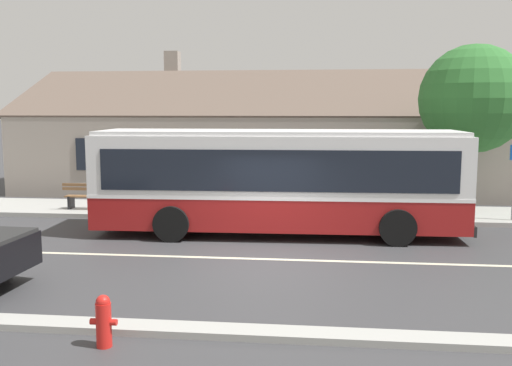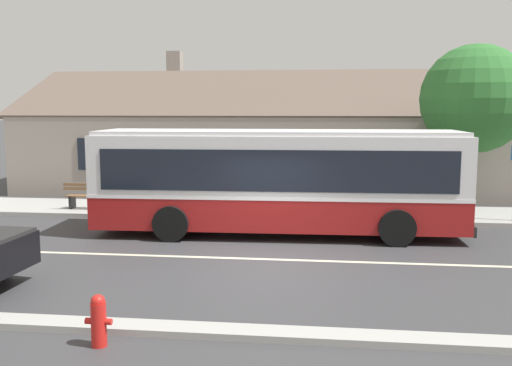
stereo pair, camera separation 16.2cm
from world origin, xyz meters
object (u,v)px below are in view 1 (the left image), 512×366
bench_by_building (89,197)px  transit_bus (279,179)px  street_tree_primary (474,99)px  bench_down_street (196,197)px  fire_hydrant (104,320)px

bench_by_building → transit_bus: bearing=-20.1°
bench_by_building → street_tree_primary: (13.23, 1.43, 3.40)m
transit_bus → street_tree_primary: 7.86m
bench_down_street → street_tree_primary: 10.14m
bench_down_street → fire_hydrant: bearing=-84.9°
transit_bus → street_tree_primary: size_ratio=1.83×
bench_down_street → fire_hydrant: (1.00, -11.32, -0.13)m
street_tree_primary → fire_hydrant: bearing=-124.8°
bench_down_street → street_tree_primary: size_ratio=0.26×
fire_hydrant → bench_by_building: bearing=113.6°
bench_by_building → bench_down_street: size_ratio=1.12×
transit_bus → bench_by_building: 7.36m
bench_by_building → bench_down_street: same height
transit_bus → fire_hydrant: 8.65m
bench_by_building → street_tree_primary: 13.73m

